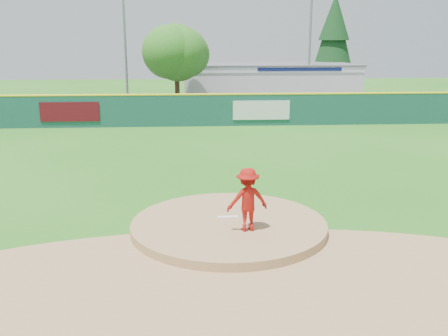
{
  "coord_description": "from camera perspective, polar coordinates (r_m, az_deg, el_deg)",
  "views": [
    {
      "loc": [
        -1.03,
        -13.22,
        5.15
      ],
      "look_at": [
        0.0,
        2.0,
        1.3
      ],
      "focal_mm": 40.0,
      "sensor_mm": 36.0,
      "label": 1
    }
  ],
  "objects": [
    {
      "name": "deciduous_tree",
      "position": [
        38.24,
        -5.46,
        13.21
      ],
      "size": [
        5.6,
        5.6,
        7.36
      ],
      "color": "#382314",
      "rests_on": "ground"
    },
    {
      "name": "ground",
      "position": [
        14.22,
        0.55,
        -7.06
      ],
      "size": [
        120.0,
        120.0,
        0.0
      ],
      "primitive_type": "plane",
      "color": "#286B19",
      "rests_on": "ground"
    },
    {
      "name": "outfield_fence",
      "position": [
        31.5,
        -1.97,
        6.75
      ],
      "size": [
        40.0,
        0.14,
        2.07
      ],
      "color": "#16483F",
      "rests_on": "ground"
    },
    {
      "name": "pool_building_grp",
      "position": [
        45.89,
        5.03,
        9.76
      ],
      "size": [
        15.2,
        8.2,
        3.31
      ],
      "color": "silver",
      "rests_on": "ground"
    },
    {
      "name": "pitchers_mound",
      "position": [
        14.22,
        0.55,
        -7.06
      ],
      "size": [
        5.5,
        5.5,
        0.5
      ],
      "primitive_type": "cylinder",
      "color": "#9E774C",
      "rests_on": "ground"
    },
    {
      "name": "light_pole_right",
      "position": [
        43.4,
        9.82,
        14.49
      ],
      "size": [
        1.75,
        0.25,
        10.0
      ],
      "color": "gray",
      "rests_on": "ground"
    },
    {
      "name": "parking_lot",
      "position": [
        40.56,
        -2.39,
        6.87
      ],
      "size": [
        44.0,
        16.0,
        0.02
      ],
      "primitive_type": "cube",
      "color": "#38383A",
      "rests_on": "ground"
    },
    {
      "name": "pitching_rubber",
      "position": [
        14.41,
        0.46,
        -5.63
      ],
      "size": [
        0.6,
        0.15,
        0.04
      ],
      "primitive_type": "cube",
      "color": "white",
      "rests_on": "pitchers_mound"
    },
    {
      "name": "fence_banners",
      "position": [
        31.45,
        -6.57,
        6.49
      ],
      "size": [
        15.5,
        0.04,
        1.2
      ],
      "color": "#560C15",
      "rests_on": "ground"
    },
    {
      "name": "pitcher",
      "position": [
        13.25,
        2.7,
        -3.63
      ],
      "size": [
        1.19,
        0.81,
        1.71
      ],
      "primitive_type": "imported",
      "rotation": [
        0.0,
        0.0,
        3.31
      ],
      "color": "#A1110D",
      "rests_on": "pitchers_mound"
    },
    {
      "name": "conifer_tree",
      "position": [
        51.18,
        12.44,
        14.29
      ],
      "size": [
        4.4,
        4.4,
        9.5
      ],
      "color": "#382314",
      "rests_on": "ground"
    },
    {
      "name": "light_pole_left",
      "position": [
        40.54,
        -11.3,
        15.18
      ],
      "size": [
        1.75,
        0.25,
        11.0
      ],
      "color": "gray",
      "rests_on": "ground"
    },
    {
      "name": "van",
      "position": [
        36.62,
        6.53,
        7.16
      ],
      "size": [
        5.41,
        2.95,
        1.44
      ],
      "primitive_type": "imported",
      "rotation": [
        0.0,
        0.0,
        1.68
      ],
      "color": "silver",
      "rests_on": "parking_lot"
    },
    {
      "name": "playground_slide",
      "position": [
        36.96,
        -21.2,
        6.38
      ],
      "size": [
        0.95,
        2.68,
        1.48
      ],
      "color": "blue",
      "rests_on": "ground"
    },
    {
      "name": "infield_dirt_arc",
      "position": [
        11.49,
        1.72,
        -12.45
      ],
      "size": [
        15.4,
        15.4,
        0.01
      ],
      "primitive_type": "cylinder",
      "color": "#9E774C",
      "rests_on": "ground"
    }
  ]
}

